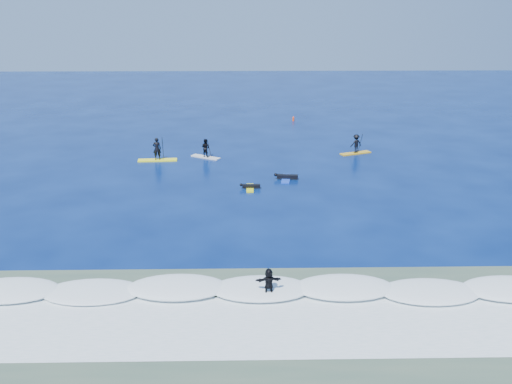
{
  "coord_description": "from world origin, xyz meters",
  "views": [
    {
      "loc": [
        0.29,
        -34.35,
        13.27
      ],
      "look_at": [
        1.04,
        3.22,
        0.6
      ],
      "focal_mm": 40.0,
      "sensor_mm": 36.0,
      "label": 1
    }
  ],
  "objects_px": {
    "prone_paddler_far": "(286,177)",
    "marker_buoy": "(293,119)",
    "wave_surfer": "(269,284)",
    "sup_paddler_center": "(206,150)",
    "sup_paddler_right": "(356,145)",
    "sup_paddler_left": "(157,152)",
    "prone_paddler_near": "(250,187)"
  },
  "relations": [
    {
      "from": "sup_paddler_right",
      "to": "prone_paddler_near",
      "type": "xyz_separation_m",
      "value": [
        -9.71,
        -9.99,
        -0.67
      ]
    },
    {
      "from": "sup_paddler_right",
      "to": "wave_surfer",
      "type": "xyz_separation_m",
      "value": [
        -9.02,
        -26.51,
        0.0
      ]
    },
    {
      "from": "prone_paddler_near",
      "to": "marker_buoy",
      "type": "bearing_deg",
      "value": -11.38
    },
    {
      "from": "sup_paddler_right",
      "to": "prone_paddler_far",
      "type": "xyz_separation_m",
      "value": [
        -6.88,
        -7.72,
        -0.64
      ]
    },
    {
      "from": "prone_paddler_far",
      "to": "marker_buoy",
      "type": "relative_size",
      "value": 3.91
    },
    {
      "from": "sup_paddler_left",
      "to": "sup_paddler_right",
      "type": "distance_m",
      "value": 17.82
    },
    {
      "from": "sup_paddler_center",
      "to": "sup_paddler_right",
      "type": "height_order",
      "value": "sup_paddler_right"
    },
    {
      "from": "prone_paddler_near",
      "to": "prone_paddler_far",
      "type": "bearing_deg",
      "value": -50.8
    },
    {
      "from": "sup_paddler_left",
      "to": "marker_buoy",
      "type": "xyz_separation_m",
      "value": [
        13.25,
        16.91,
        -0.47
      ]
    },
    {
      "from": "sup_paddler_right",
      "to": "marker_buoy",
      "type": "bearing_deg",
      "value": 83.71
    },
    {
      "from": "sup_paddler_right",
      "to": "marker_buoy",
      "type": "distance_m",
      "value": 15.56
    },
    {
      "from": "sup_paddler_left",
      "to": "prone_paddler_far",
      "type": "height_order",
      "value": "sup_paddler_left"
    },
    {
      "from": "sup_paddler_center",
      "to": "sup_paddler_right",
      "type": "relative_size",
      "value": 0.91
    },
    {
      "from": "prone_paddler_near",
      "to": "marker_buoy",
      "type": "xyz_separation_m",
      "value": [
        5.25,
        24.89,
        0.13
      ]
    },
    {
      "from": "sup_paddler_center",
      "to": "marker_buoy",
      "type": "relative_size",
      "value": 4.43
    },
    {
      "from": "sup_paddler_right",
      "to": "sup_paddler_left",
      "type": "bearing_deg",
      "value": 163.56
    },
    {
      "from": "marker_buoy",
      "to": "sup_paddler_center",
      "type": "bearing_deg",
      "value": -119.61
    },
    {
      "from": "wave_surfer",
      "to": "marker_buoy",
      "type": "xyz_separation_m",
      "value": [
        4.56,
        41.41,
        -0.54
      ]
    },
    {
      "from": "sup_paddler_left",
      "to": "marker_buoy",
      "type": "height_order",
      "value": "sup_paddler_left"
    },
    {
      "from": "sup_paddler_left",
      "to": "wave_surfer",
      "type": "distance_m",
      "value": 25.99
    },
    {
      "from": "wave_surfer",
      "to": "prone_paddler_near",
      "type": "bearing_deg",
      "value": 85.66
    },
    {
      "from": "prone_paddler_far",
      "to": "prone_paddler_near",
      "type": "bearing_deg",
      "value": 135.82
    },
    {
      "from": "sup_paddler_center",
      "to": "prone_paddler_near",
      "type": "xyz_separation_m",
      "value": [
        3.86,
        -8.86,
        -0.6
      ]
    },
    {
      "from": "sup_paddler_left",
      "to": "marker_buoy",
      "type": "distance_m",
      "value": 21.49
    },
    {
      "from": "sup_paddler_left",
      "to": "sup_paddler_right",
      "type": "bearing_deg",
      "value": 2.19
    },
    {
      "from": "sup_paddler_left",
      "to": "marker_buoy",
      "type": "relative_size",
      "value": 5.53
    },
    {
      "from": "sup_paddler_right",
      "to": "wave_surfer",
      "type": "relative_size",
      "value": 1.48
    },
    {
      "from": "sup_paddler_center",
      "to": "sup_paddler_left",
      "type": "bearing_deg",
      "value": -135.76
    },
    {
      "from": "marker_buoy",
      "to": "wave_surfer",
      "type": "bearing_deg",
      "value": -96.28
    },
    {
      "from": "prone_paddler_far",
      "to": "marker_buoy",
      "type": "bearing_deg",
      "value": 1.05
    },
    {
      "from": "sup_paddler_left",
      "to": "wave_surfer",
      "type": "height_order",
      "value": "sup_paddler_left"
    },
    {
      "from": "sup_paddler_right",
      "to": "marker_buoy",
      "type": "height_order",
      "value": "sup_paddler_right"
    }
  ]
}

